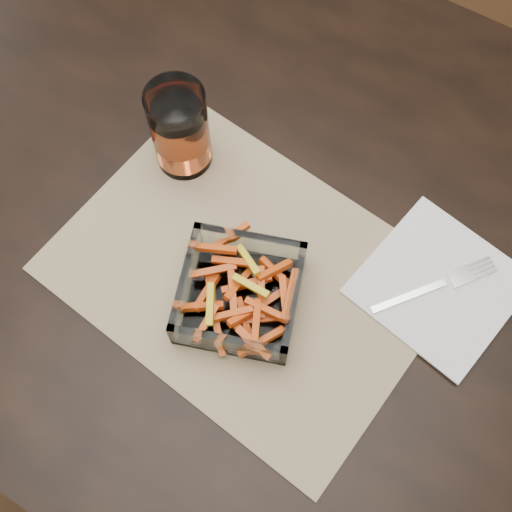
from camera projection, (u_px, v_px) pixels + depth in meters
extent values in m
plane|color=#331E0F|center=(230.00, 334.00, 1.54)|extent=(4.50, 4.50, 0.00)
cube|color=black|center=(209.00, 183.00, 0.87)|extent=(1.60, 0.90, 0.03)
cylinder|color=black|center=(47.00, 3.00, 1.48)|extent=(0.06, 0.06, 0.72)
cube|color=#9E8867|center=(245.00, 273.00, 0.80)|extent=(0.48, 0.38, 0.00)
cube|color=white|center=(240.00, 299.00, 0.78)|extent=(0.18, 0.18, 0.01)
cube|color=white|center=(250.00, 244.00, 0.78)|extent=(0.13, 0.06, 0.05)
cube|color=white|center=(228.00, 345.00, 0.73)|extent=(0.13, 0.06, 0.05)
cube|color=white|center=(187.00, 283.00, 0.76)|extent=(0.06, 0.13, 0.05)
cube|color=white|center=(293.00, 303.00, 0.75)|extent=(0.06, 0.13, 0.05)
cylinder|color=white|center=(180.00, 129.00, 0.80)|extent=(0.07, 0.07, 0.13)
cylinder|color=#A23B17|center=(181.00, 135.00, 0.82)|extent=(0.06, 0.06, 0.09)
cube|color=white|center=(439.00, 285.00, 0.79)|extent=(0.20, 0.20, 0.00)
cube|color=silver|center=(409.00, 296.00, 0.78)|extent=(0.07, 0.08, 0.00)
cube|color=silver|center=(460.00, 276.00, 0.79)|extent=(0.04, 0.04, 0.00)
cube|color=silver|center=(478.00, 261.00, 0.80)|extent=(0.02, 0.03, 0.00)
cube|color=silver|center=(481.00, 266.00, 0.80)|extent=(0.02, 0.03, 0.00)
cube|color=silver|center=(483.00, 270.00, 0.79)|extent=(0.02, 0.03, 0.00)
cube|color=silver|center=(486.00, 274.00, 0.79)|extent=(0.02, 0.03, 0.00)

